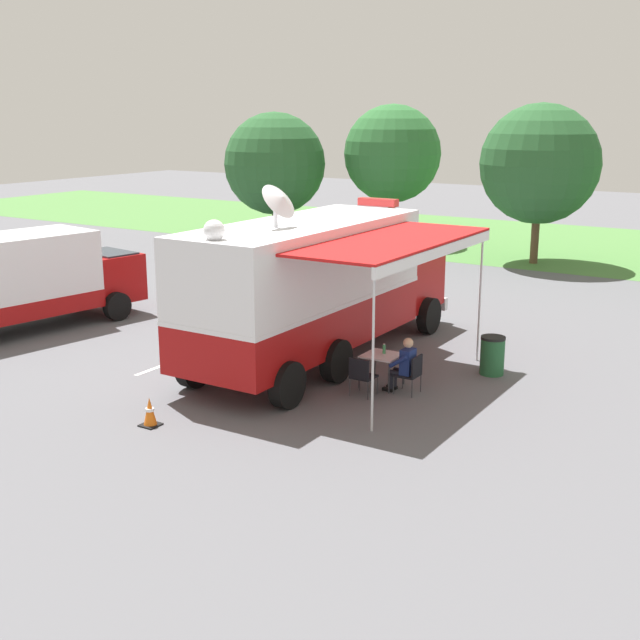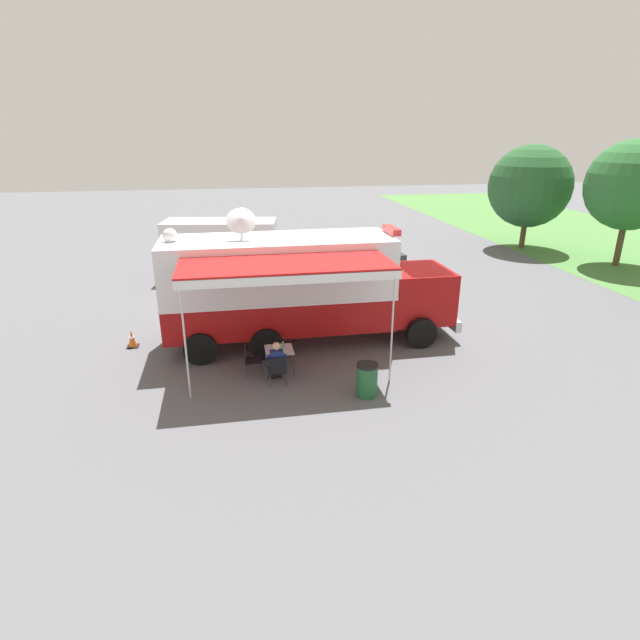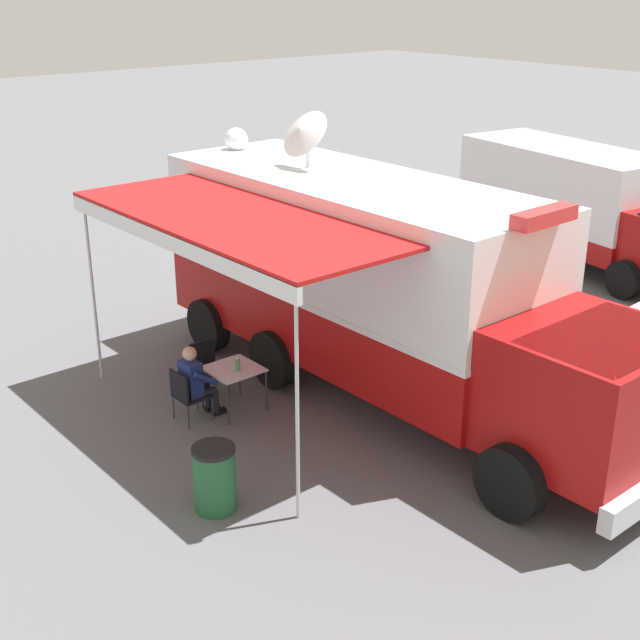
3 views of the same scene
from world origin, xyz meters
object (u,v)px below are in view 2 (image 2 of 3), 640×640
Objects in this scene: folding_chair_beside_table at (250,358)px; seated_responder at (277,361)px; folding_table at (279,351)px; command_truck at (302,285)px; water_bottle at (283,345)px; car_behind_truck at (378,272)px; support_truck at (232,248)px; traffic_cone at (132,339)px; trash_bin at (367,380)px; folding_chair_at_table at (277,368)px.

folding_chair_beside_table is 0.98m from seated_responder.
folding_table is 0.63m from seated_responder.
water_bottle is (2.22, -0.88, -1.11)m from command_truck.
seated_responder is 9.32m from car_behind_truck.
water_bottle is at bearing -34.57° from car_behind_truck.
support_truck is (-10.81, -1.25, 0.55)m from water_bottle.
traffic_cone is at bearing -22.70° from support_truck.
folding_chair_beside_table reaches higher than folding_table.
water_bottle is 2.72m from trash_bin.
seated_responder is at bearing 53.15° from traffic_cone.
folding_table is 5.29m from traffic_cone.
folding_chair_beside_table is at bearing -132.10° from seated_responder.
support_truck is (-11.43, -1.01, 0.73)m from seated_responder.
trash_bin reaches higher than folding_table.
traffic_cone is at bearing -119.95° from water_bottle.
traffic_cone is (-3.30, -4.41, -0.37)m from seated_responder.
folding_chair_at_table reaches higher than folding_table.
command_truck is at bearing 158.45° from seated_responder.
command_truck is 10.44× the size of trash_bin.
seated_responder is at bearing -33.64° from car_behind_truck.
water_bottle is (-0.01, 0.11, 0.16)m from folding_table.
support_truck reaches higher than folding_chair_at_table.
car_behind_truck is (-7.14, 4.92, 0.05)m from water_bottle.
folding_chair_at_table and folding_chair_beside_table have the same top height.
folding_table is 2.78m from trash_bin.
seated_responder is at bearing -21.55° from command_truck.
traffic_cone is at bearing -120.67° from folding_table.
car_behind_truck is (-7.11, 5.88, 0.37)m from folding_chair_beside_table.
folding_chair_beside_table is at bearing 54.27° from traffic_cone.
command_truck reaches higher than support_truck.
command_truck is at bearing 13.94° from support_truck.
folding_chair_beside_table is at bearing -92.59° from folding_table.
car_behind_truck is at bearing 140.40° from folding_chair_beside_table.
trash_bin is at bearing -18.00° from car_behind_truck.
folding_table is 0.19× the size of car_behind_truck.
traffic_cone is (-3.49, -4.41, -0.23)m from folding_chair_at_table.
seated_responder is at bearing -12.12° from folding_table.
folding_table is at bearing -35.15° from car_behind_truck.
trash_bin is at bearing 15.92° from command_truck.
trash_bin is at bearing 58.73° from folding_chair_beside_table.
seated_responder reaches higher than trash_bin.
command_truck is 5.79m from traffic_cone.
water_bottle is 0.91m from folding_chair_at_table.
support_truck is at bearing -178.46° from folding_chair_beside_table.
water_bottle is at bearing 95.51° from folding_table.
folding_table is 0.20m from water_bottle.
water_bottle reaches higher than traffic_cone.
folding_chair_beside_table is (2.19, -1.84, -1.43)m from command_truck.
water_bottle is 0.05× the size of car_behind_truck.
folding_table is (2.23, -0.99, -1.27)m from command_truck.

